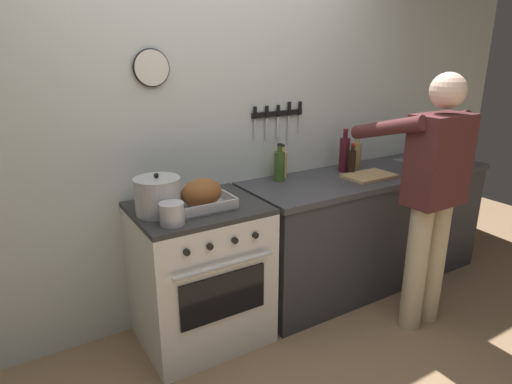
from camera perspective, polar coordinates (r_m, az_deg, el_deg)
wall_back at (r=2.92m, az=-6.95°, el=8.49°), size 6.00×0.13×2.60m
counter_block at (r=3.55m, az=14.25°, el=-4.38°), size 2.03×0.65×0.90m
stove at (r=2.79m, az=-7.27°, el=-10.51°), size 0.76×0.67×0.90m
person_cook at (r=2.94m, az=21.99°, el=0.41°), size 0.51×0.63×1.66m
roasting_pan at (r=2.53m, az=-7.09°, el=-0.44°), size 0.35×0.26×0.18m
stock_pot at (r=2.49m, az=-12.71°, el=-0.48°), size 0.26×0.26×0.24m
saucepan at (r=2.33m, az=-10.93°, el=-2.80°), size 0.13×0.13×0.12m
cutting_board at (r=3.27m, az=14.56°, el=2.06°), size 0.36×0.24×0.02m
bottle_wine_red at (r=3.36m, az=11.46°, el=4.93°), size 0.08×0.08×0.32m
bottle_cooking_oil at (r=3.15m, az=3.42°, el=3.71°), size 0.07×0.07×0.24m
bottle_olive_oil at (r=3.05m, az=3.08°, el=3.47°), size 0.07×0.07×0.27m
bottle_soy_sauce at (r=3.30m, az=12.40°, el=3.92°), size 0.05×0.05×0.23m
bottle_vinegar at (r=3.45m, az=13.01°, el=4.74°), size 0.07×0.07×0.27m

